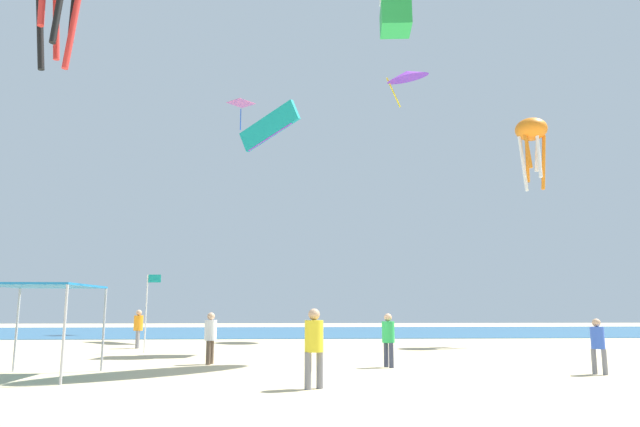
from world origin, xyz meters
The scene contains 14 objects.
ground centered at (0.00, 0.00, -0.05)m, with size 110.00×110.00×0.10m, color #D1BA8C.
ocean_strip centered at (0.00, 29.13, 0.01)m, with size 110.00×21.91×0.03m, color #28608C.
canopy_tent centered at (-8.33, -1.17, 2.44)m, with size 2.71×3.21×2.58m.
person_near_tent centered at (2.01, 1.03, 1.02)m, with size 0.41×0.44×1.74m.
person_leftmost centered at (-8.55, 10.48, 1.08)m, with size 0.44×0.49×1.83m.
person_central centered at (-0.64, -3.84, 1.12)m, with size 0.46×0.45×1.91m.
person_rightmost centered at (-3.98, 2.37, 1.03)m, with size 0.42×0.46×1.76m.
person_far_shore centered at (7.82, -1.30, 0.94)m, with size 0.38×0.38×1.61m.
banner_flag centered at (-7.48, 7.76, 2.06)m, with size 0.61×0.06×3.38m.
kite_octopus_orange centered at (12.20, 11.97, 11.58)m, with size 2.46×2.46×4.12m.
kite_box_white centered at (4.17, 9.43, 17.78)m, with size 1.69×1.78×3.38m.
kite_diamond_pink centered at (-5.43, 27.35, 18.60)m, with size 2.44×2.44×2.38m.
kite_parafoil_teal centered at (-2.68, 17.72, 13.56)m, with size 4.08×2.82×2.86m.
kite_delta_purple centered at (6.59, 18.13, 17.54)m, with size 4.05×4.05×2.45m.
Camera 1 is at (-1.24, -17.88, 1.92)m, focal length 31.83 mm.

